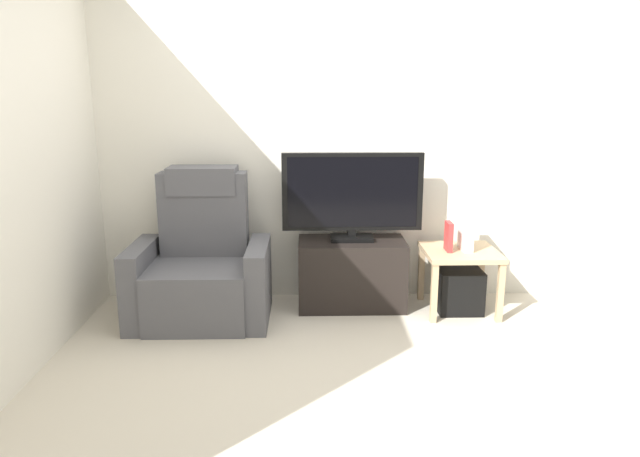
% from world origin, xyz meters
% --- Properties ---
extents(ground_plane, '(6.40, 6.40, 0.00)m').
position_xyz_m(ground_plane, '(0.00, 0.00, 0.00)').
color(ground_plane, beige).
extents(wall_back, '(6.40, 0.06, 2.60)m').
position_xyz_m(wall_back, '(0.00, 1.13, 1.30)').
color(wall_back, silver).
rests_on(wall_back, ground).
extents(wall_side, '(0.06, 4.48, 2.60)m').
position_xyz_m(wall_side, '(-1.88, 0.00, 1.30)').
color(wall_side, silver).
rests_on(wall_side, ground).
extents(tv_stand, '(0.81, 0.44, 0.52)m').
position_xyz_m(tv_stand, '(0.09, 0.85, 0.26)').
color(tv_stand, black).
rests_on(tv_stand, ground).
extents(television, '(1.05, 0.20, 0.66)m').
position_xyz_m(television, '(0.09, 0.87, 0.87)').
color(television, black).
rests_on(television, tv_stand).
extents(recliner_armchair, '(0.98, 0.78, 1.08)m').
position_xyz_m(recliner_armchair, '(-1.02, 0.67, 0.37)').
color(recliner_armchair, '#515156').
rests_on(recliner_armchair, ground).
extents(side_table, '(0.54, 0.54, 0.47)m').
position_xyz_m(side_table, '(0.90, 0.74, 0.40)').
color(side_table, tan).
rests_on(side_table, ground).
extents(subwoofer_box, '(0.32, 0.32, 0.32)m').
position_xyz_m(subwoofer_box, '(0.90, 0.74, 0.16)').
color(subwoofer_box, black).
rests_on(subwoofer_box, ground).
extents(book_upright, '(0.04, 0.13, 0.22)m').
position_xyz_m(book_upright, '(0.80, 0.72, 0.58)').
color(book_upright, red).
rests_on(book_upright, side_table).
extents(game_console, '(0.07, 0.20, 0.30)m').
position_xyz_m(game_console, '(0.93, 0.75, 0.62)').
color(game_console, white).
rests_on(game_console, side_table).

